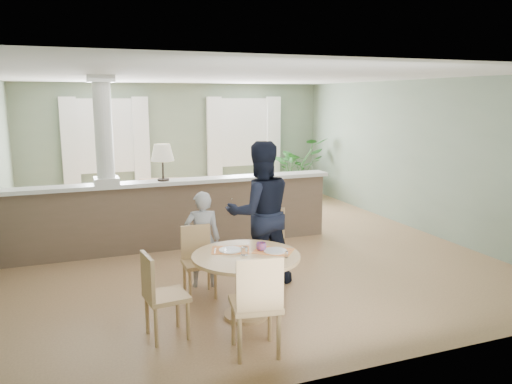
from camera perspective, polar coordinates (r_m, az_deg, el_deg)
name	(u,v)px	position (r m, az deg, el deg)	size (l,w,h in m)	color
ground	(232,246)	(8.21, -2.76, -6.14)	(8.00, 8.00, 0.00)	tan
room_shell	(218,132)	(8.46, -4.39, 6.85)	(7.02, 8.02, 2.71)	gray
pony_wall	(168,206)	(7.98, -10.00, -1.54)	(5.32, 0.38, 2.70)	brown
sofa	(200,203)	(9.39, -6.47, -1.31)	(2.95, 1.15, 0.86)	#986B53
houseplant	(297,168)	(11.95, 4.76, 2.75)	(1.30, 1.13, 1.44)	#2C6528
dining_table	(247,267)	(5.49, -1.08, -8.59)	(1.18, 1.18, 0.81)	tan
chair_far_boy	(198,257)	(6.17, -6.65, -7.43)	(0.39, 0.39, 0.85)	tan
chair_far_man	(266,243)	(6.41, 1.10, -5.87)	(0.63, 0.63, 1.00)	tan
chair_near	(257,301)	(4.69, 0.12, -12.34)	(0.52, 0.52, 1.00)	tan
chair_side	(159,292)	(5.13, -10.97, -11.15)	(0.44, 0.44, 0.89)	tan
child_person	(203,239)	(6.36, -6.12, -5.41)	(0.45, 0.30, 1.24)	#9C9BA0
man_person	(260,213)	(6.42, 0.46, -2.39)	(0.90, 0.70, 1.85)	black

